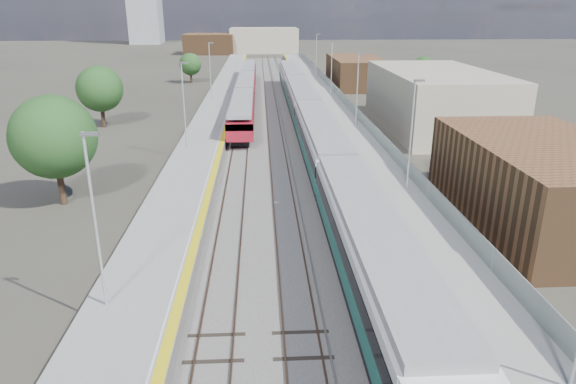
{
  "coord_description": "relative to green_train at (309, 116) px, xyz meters",
  "views": [
    {
      "loc": [
        -3.5,
        -11.28,
        12.93
      ],
      "look_at": [
        -1.9,
        18.35,
        2.2
      ],
      "focal_mm": 32.0,
      "sensor_mm": 36.0,
      "label": 1
    }
  ],
  "objects": [
    {
      "name": "ballast_bed",
      "position": [
        -3.75,
        11.61,
        -2.3
      ],
      "size": [
        10.5,
        155.0,
        0.06
      ],
      "primitive_type": "cube",
      "color": "#565451",
      "rests_on": "ground"
    },
    {
      "name": "tracks",
      "position": [
        -3.15,
        13.28,
        -2.22
      ],
      "size": [
        8.96,
        160.0,
        0.17
      ],
      "color": "#4C3323",
      "rests_on": "ground"
    },
    {
      "name": "tree_a",
      "position": [
        -18.78,
        -18.09,
        2.45
      ],
      "size": [
        5.6,
        5.6,
        7.58
      ],
      "color": "#382619",
      "rests_on": "ground"
    },
    {
      "name": "tree_b",
      "position": [
        -22.85,
        6.46,
        2.01
      ],
      "size": [
        5.09,
        5.09,
        6.89
      ],
      "color": "#382619",
      "rests_on": "ground"
    },
    {
      "name": "tree_c",
      "position": [
        -17.34,
        42.29,
        0.98
      ],
      "size": [
        3.89,
        3.89,
        5.27
      ],
      "color": "#382619",
      "rests_on": "ground"
    },
    {
      "name": "ground",
      "position": [
        -1.5,
        9.11,
        -2.33
      ],
      "size": [
        320.0,
        320.0,
        0.0
      ],
      "primitive_type": "plane",
      "color": "#47443A",
      "rests_on": "ground"
    },
    {
      "name": "green_train",
      "position": [
        0.0,
        0.0,
        0.0
      ],
      "size": [
        3.0,
        83.46,
        3.3
      ],
      "color": "black",
      "rests_on": "ground"
    },
    {
      "name": "buildings",
      "position": [
        -19.62,
        97.7,
        8.38
      ],
      "size": [
        72.0,
        185.5,
        40.0
      ],
      "color": "brown",
      "rests_on": "ground"
    },
    {
      "name": "red_train",
      "position": [
        -7.0,
        21.66,
        -0.35
      ],
      "size": [
        2.64,
        53.68,
        3.34
      ],
      "color": "black",
      "rests_on": "ground"
    },
    {
      "name": "platform_left",
      "position": [
        -10.55,
        11.6,
        -1.81
      ],
      "size": [
        4.3,
        155.0,
        8.52
      ],
      "color": "slate",
      "rests_on": "ground"
    },
    {
      "name": "tree_d",
      "position": [
        20.59,
        28.53,
        1.25
      ],
      "size": [
        4.2,
        4.2,
        5.69
      ],
      "color": "#382619",
      "rests_on": "ground"
    },
    {
      "name": "platform_right",
      "position": [
        3.78,
        11.6,
        -1.79
      ],
      "size": [
        4.7,
        155.0,
        8.52
      ],
      "color": "slate",
      "rests_on": "ground"
    }
  ]
}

